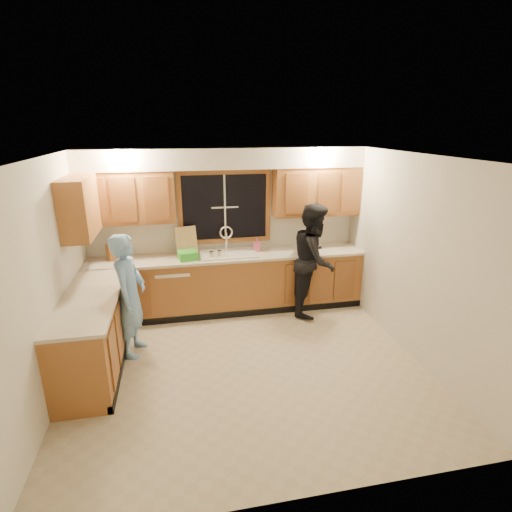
{
  "coord_description": "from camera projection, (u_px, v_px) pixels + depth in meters",
  "views": [
    {
      "loc": [
        -0.73,
        -4.18,
        2.82
      ],
      "look_at": [
        0.24,
        0.65,
        1.19
      ],
      "focal_mm": 28.0,
      "sensor_mm": 36.0,
      "label": 1
    }
  ],
  "objects": [
    {
      "name": "wall_right",
      "position": [
        414.0,
        258.0,
        4.91
      ],
      "size": [
        0.0,
        3.8,
        3.8
      ],
      "primitive_type": "plane",
      "rotation": [
        1.57,
        0.0,
        -1.57
      ],
      "color": "silver",
      "rests_on": "ground"
    },
    {
      "name": "stove",
      "position": [
        84.0,
        359.0,
        4.23
      ],
      "size": [
        0.58,
        0.75,
        0.9
      ],
      "primitive_type": "cube",
      "color": "white",
      "rests_on": "floor"
    },
    {
      "name": "cutting_board",
      "position": [
        186.0,
        241.0,
        6.06
      ],
      "size": [
        0.34,
        0.19,
        0.43
      ],
      "primitive_type": "cube",
      "rotation": [
        -0.21,
        0.0,
        0.24
      ],
      "color": "tan",
      "rests_on": "countertop_back"
    },
    {
      "name": "sink",
      "position": [
        228.0,
        258.0,
        6.13
      ],
      "size": [
        0.86,
        0.52,
        0.57
      ],
      "color": "white",
      "rests_on": "countertop_back"
    },
    {
      "name": "upper_cabinets_left",
      "position": [
        127.0,
        198.0,
        5.69
      ],
      "size": [
        1.35,
        0.33,
        0.75
      ],
      "primitive_type": "cube",
      "color": "#A5642F",
      "rests_on": "wall_back"
    },
    {
      "name": "base_cabinets_left",
      "position": [
        93.0,
        334.0,
        4.76
      ],
      "size": [
        0.6,
        1.9,
        0.88
      ],
      "primitive_type": "cube",
      "color": "#A5642F",
      "rests_on": "ground"
    },
    {
      "name": "wall_left",
      "position": [
        47.0,
        284.0,
        4.13
      ],
      "size": [
        0.0,
        3.8,
        3.8
      ],
      "primitive_type": "plane",
      "rotation": [
        1.57,
        0.0,
        1.57
      ],
      "color": "silver",
      "rests_on": "ground"
    },
    {
      "name": "wall_back",
      "position": [
        225.0,
        229.0,
        6.29
      ],
      "size": [
        4.2,
        0.0,
        4.2
      ],
      "primitive_type": "plane",
      "rotation": [
        1.57,
        0.0,
        0.0
      ],
      "color": "silver",
      "rests_on": "ground"
    },
    {
      "name": "dish_crate",
      "position": [
        188.0,
        255.0,
        5.89
      ],
      "size": [
        0.31,
        0.29,
        0.12
      ],
      "primitive_type": "cube",
      "rotation": [
        0.0,
        0.0,
        0.18
      ],
      "color": "green",
      "rests_on": "countertop_back"
    },
    {
      "name": "woman",
      "position": [
        314.0,
        259.0,
        6.07
      ],
      "size": [
        0.97,
        1.05,
        1.73
      ],
      "primitive_type": "imported",
      "rotation": [
        0.0,
        0.0,
        1.08
      ],
      "color": "black",
      "rests_on": "floor"
    },
    {
      "name": "base_cabinets_back",
      "position": [
        229.0,
        284.0,
        6.26
      ],
      "size": [
        4.2,
        0.6,
        0.88
      ],
      "primitive_type": "cube",
      "color": "#A5642F",
      "rests_on": "ground"
    },
    {
      "name": "can_right",
      "position": [
        219.0,
        254.0,
        5.97
      ],
      "size": [
        0.08,
        0.08,
        0.11
      ],
      "primitive_type": "cylinder",
      "rotation": [
        0.0,
        0.0,
        -0.36
      ],
      "color": "#B7A58C",
      "rests_on": "countertop_back"
    },
    {
      "name": "can_left",
      "position": [
        212.0,
        255.0,
        5.91
      ],
      "size": [
        0.07,
        0.07,
        0.12
      ],
      "primitive_type": "cylinder",
      "rotation": [
        0.0,
        0.0,
        -0.08
      ],
      "color": "#B7A58C",
      "rests_on": "countertop_back"
    },
    {
      "name": "countertop_back",
      "position": [
        228.0,
        256.0,
        6.11
      ],
      "size": [
        4.2,
        0.63,
        0.04
      ],
      "primitive_type": "cube",
      "color": "beige",
      "rests_on": "base_cabinets_back"
    },
    {
      "name": "upper_cabinets_right",
      "position": [
        316.0,
        191.0,
        6.22
      ],
      "size": [
        1.35,
        0.33,
        0.75
      ],
      "primitive_type": "cube",
      "color": "#A5642F",
      "rests_on": "wall_back"
    },
    {
      "name": "countertop_left",
      "position": [
        90.0,
        299.0,
        4.62
      ],
      "size": [
        0.63,
        1.9,
        0.04
      ],
      "primitive_type": "cube",
      "color": "beige",
      "rests_on": "base_cabinets_left"
    },
    {
      "name": "man",
      "position": [
        130.0,
        296.0,
        4.96
      ],
      "size": [
        0.5,
        0.65,
        1.59
      ],
      "primitive_type": "imported",
      "rotation": [
        0.0,
        0.0,
        1.36
      ],
      "color": "#72A1D7",
      "rests_on": "floor"
    },
    {
      "name": "ceiling",
      "position": [
        245.0,
        157.0,
        4.13
      ],
      "size": [
        4.2,
        4.2,
        0.0
      ],
      "primitive_type": "plane",
      "rotation": [
        3.14,
        0.0,
        0.0
      ],
      "color": "white"
    },
    {
      "name": "soap_bottle",
      "position": [
        257.0,
        245.0,
        6.26
      ],
      "size": [
        0.1,
        0.1,
        0.2
      ],
      "primitive_type": "imported",
      "rotation": [
        0.0,
        0.0,
        0.12
      ],
      "color": "#DE5489",
      "rests_on": "countertop_back"
    },
    {
      "name": "knife_block",
      "position": [
        112.0,
        252.0,
        5.83
      ],
      "size": [
        0.17,
        0.17,
        0.24
      ],
      "primitive_type": "cube",
      "rotation": [
        0.0,
        0.0,
        0.61
      ],
      "color": "brown",
      "rests_on": "countertop_back"
    },
    {
      "name": "dishwasher",
      "position": [
        174.0,
        290.0,
        6.1
      ],
      "size": [
        0.6,
        0.56,
        0.82
      ],
      "primitive_type": "cube",
      "color": "white",
      "rests_on": "floor"
    },
    {
      "name": "upper_cabinets_return",
      "position": [
        79.0,
        207.0,
        5.02
      ],
      "size": [
        0.33,
        0.9,
        0.75
      ],
      "primitive_type": "cube",
      "color": "#A5642F",
      "rests_on": "wall_left"
    },
    {
      "name": "soffit",
      "position": [
        225.0,
        158.0,
        5.78
      ],
      "size": [
        4.2,
        0.35,
        0.3
      ],
      "primitive_type": "cube",
      "color": "white",
      "rests_on": "wall_back"
    },
    {
      "name": "window_frame",
      "position": [
        225.0,
        207.0,
        6.17
      ],
      "size": [
        1.44,
        0.03,
        1.14
      ],
      "color": "black",
      "rests_on": "wall_back"
    },
    {
      "name": "floor",
      "position": [
        247.0,
        365.0,
        4.91
      ],
      "size": [
        4.2,
        4.2,
        0.0
      ],
      "primitive_type": "plane",
      "color": "#BCAD91",
      "rests_on": "ground"
    },
    {
      "name": "bowl",
      "position": [
        301.0,
        247.0,
        6.39
      ],
      "size": [
        0.27,
        0.27,
        0.06
      ],
      "primitive_type": "imported",
      "rotation": [
        0.0,
        0.0,
        -0.24
      ],
      "color": "silver",
      "rests_on": "countertop_back"
    }
  ]
}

